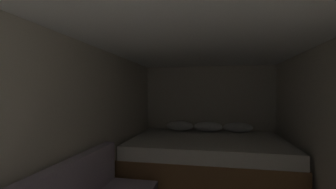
# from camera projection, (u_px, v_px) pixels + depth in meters

# --- Properties ---
(wall_back) EXTENTS (2.70, 0.05, 1.96)m
(wall_back) POSITION_uv_depth(u_px,v_px,m) (208.00, 114.00, 4.70)
(wall_back) COLOR beige
(wall_back) RESTS_ON ground
(wall_left) EXTENTS (0.05, 5.01, 1.96)m
(wall_left) POSITION_uv_depth(u_px,v_px,m) (80.00, 132.00, 2.48)
(wall_left) COLOR beige
(wall_left) RESTS_ON ground
(ceiling_slab) EXTENTS (2.70, 5.01, 0.05)m
(ceiling_slab) POSITION_uv_depth(u_px,v_px,m) (203.00, 33.00, 2.22)
(ceiling_slab) COLOR white
(ceiling_slab) RESTS_ON wall_left
(bed) EXTENTS (2.48, 1.76, 0.85)m
(bed) POSITION_uv_depth(u_px,v_px,m) (207.00, 157.00, 3.79)
(bed) COLOR olive
(bed) RESTS_ON ground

